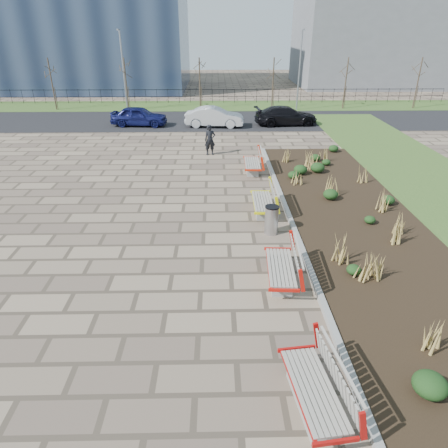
{
  "coord_description": "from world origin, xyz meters",
  "views": [
    {
      "loc": [
        1.28,
        -7.85,
        6.3
      ],
      "look_at": [
        1.5,
        3.0,
        0.9
      ],
      "focal_mm": 32.0,
      "sensor_mm": 36.0,
      "label": 1
    }
  ],
  "objects_px": {
    "bench_a": "(314,386)",
    "pedestrian": "(210,140)",
    "lamp_west": "(124,72)",
    "bench_d": "(252,162)",
    "lamp_east": "(299,71)",
    "bench_c": "(263,200)",
    "car_black": "(286,116)",
    "car_blue": "(139,116)",
    "bench_b": "(281,265)",
    "car_silver": "(214,117)",
    "litter_bin": "(271,220)"
  },
  "relations": [
    {
      "from": "litter_bin",
      "to": "car_black",
      "type": "bearing_deg",
      "value": 79.27
    },
    {
      "from": "bench_d",
      "to": "pedestrian",
      "type": "bearing_deg",
      "value": 127.16
    },
    {
      "from": "bench_b",
      "to": "lamp_east",
      "type": "xyz_separation_m",
      "value": [
        5.0,
        24.74,
        2.54
      ]
    },
    {
      "from": "car_blue",
      "to": "lamp_east",
      "type": "xyz_separation_m",
      "value": [
        12.05,
        5.6,
        2.36
      ]
    },
    {
      "from": "bench_d",
      "to": "lamp_east",
      "type": "distance_m",
      "value": 16.53
    },
    {
      "from": "bench_b",
      "to": "car_blue",
      "type": "relative_size",
      "value": 0.55
    },
    {
      "from": "lamp_west",
      "to": "bench_d",
      "type": "bearing_deg",
      "value": -59.93
    },
    {
      "from": "bench_a",
      "to": "lamp_east",
      "type": "height_order",
      "value": "lamp_east"
    },
    {
      "from": "car_silver",
      "to": "lamp_east",
      "type": "relative_size",
      "value": 0.67
    },
    {
      "from": "car_silver",
      "to": "lamp_west",
      "type": "distance_m",
      "value": 9.65
    },
    {
      "from": "lamp_east",
      "to": "bench_a",
      "type": "bearing_deg",
      "value": -99.86
    },
    {
      "from": "litter_bin",
      "to": "lamp_west",
      "type": "xyz_separation_m",
      "value": [
        -9.11,
        21.92,
        2.56
      ]
    },
    {
      "from": "bench_c",
      "to": "pedestrian",
      "type": "xyz_separation_m",
      "value": [
        -2.04,
        7.53,
        0.31
      ]
    },
    {
      "from": "pedestrian",
      "to": "litter_bin",
      "type": "bearing_deg",
      "value": -86.76
    },
    {
      "from": "bench_c",
      "to": "car_black",
      "type": "height_order",
      "value": "car_black"
    },
    {
      "from": "bench_d",
      "to": "lamp_west",
      "type": "xyz_separation_m",
      "value": [
        -9.0,
        15.54,
        2.54
      ]
    },
    {
      "from": "bench_a",
      "to": "car_blue",
      "type": "distance_m",
      "value": 24.22
    },
    {
      "from": "litter_bin",
      "to": "car_silver",
      "type": "xyz_separation_m",
      "value": [
        -1.91,
        15.93,
        0.19
      ]
    },
    {
      "from": "car_silver",
      "to": "lamp_east",
      "type": "bearing_deg",
      "value": -44.02
    },
    {
      "from": "litter_bin",
      "to": "lamp_west",
      "type": "bearing_deg",
      "value": 112.56
    },
    {
      "from": "lamp_west",
      "to": "lamp_east",
      "type": "xyz_separation_m",
      "value": [
        14.0,
        0.0,
        0.0
      ]
    },
    {
      "from": "litter_bin",
      "to": "car_blue",
      "type": "xyz_separation_m",
      "value": [
        -7.16,
        16.31,
        0.19
      ]
    },
    {
      "from": "lamp_west",
      "to": "lamp_east",
      "type": "relative_size",
      "value": 1.0
    },
    {
      "from": "bench_b",
      "to": "bench_c",
      "type": "xyz_separation_m",
      "value": [
        0.0,
        4.53,
        0.0
      ]
    },
    {
      "from": "bench_a",
      "to": "bench_c",
      "type": "bearing_deg",
      "value": 82.98
    },
    {
      "from": "bench_d",
      "to": "car_black",
      "type": "height_order",
      "value": "car_black"
    },
    {
      "from": "bench_d",
      "to": "car_black",
      "type": "relative_size",
      "value": 0.48
    },
    {
      "from": "bench_a",
      "to": "pedestrian",
      "type": "xyz_separation_m",
      "value": [
        -2.04,
        16.1,
        0.31
      ]
    },
    {
      "from": "litter_bin",
      "to": "pedestrian",
      "type": "distance_m",
      "value": 9.49
    },
    {
      "from": "bench_c",
      "to": "litter_bin",
      "type": "distance_m",
      "value": 1.72
    },
    {
      "from": "bench_c",
      "to": "bench_d",
      "type": "distance_m",
      "value": 4.66
    },
    {
      "from": "bench_b",
      "to": "lamp_west",
      "type": "bearing_deg",
      "value": 113.5
    },
    {
      "from": "bench_b",
      "to": "pedestrian",
      "type": "distance_m",
      "value": 12.24
    },
    {
      "from": "bench_c",
      "to": "bench_d",
      "type": "height_order",
      "value": "same"
    },
    {
      "from": "litter_bin",
      "to": "car_silver",
      "type": "bearing_deg",
      "value": 96.85
    },
    {
      "from": "bench_b",
      "to": "car_black",
      "type": "xyz_separation_m",
      "value": [
        3.21,
        19.2,
        0.16
      ]
    },
    {
      "from": "pedestrian",
      "to": "car_black",
      "type": "xyz_separation_m",
      "value": [
        5.25,
        7.14,
        -0.15
      ]
    },
    {
      "from": "bench_b",
      "to": "car_silver",
      "type": "relative_size",
      "value": 0.52
    },
    {
      "from": "bench_b",
      "to": "car_silver",
      "type": "distance_m",
      "value": 18.83
    },
    {
      "from": "bench_c",
      "to": "car_black",
      "type": "bearing_deg",
      "value": 78.6
    },
    {
      "from": "bench_a",
      "to": "car_black",
      "type": "relative_size",
      "value": 0.48
    },
    {
      "from": "pedestrian",
      "to": "lamp_east",
      "type": "height_order",
      "value": "lamp_east"
    },
    {
      "from": "car_black",
      "to": "lamp_west",
      "type": "height_order",
      "value": "lamp_west"
    },
    {
      "from": "bench_d",
      "to": "pedestrian",
      "type": "xyz_separation_m",
      "value": [
        -2.04,
        2.87,
        0.31
      ]
    },
    {
      "from": "bench_c",
      "to": "car_silver",
      "type": "xyz_separation_m",
      "value": [
        -1.81,
        14.21,
        0.18
      ]
    },
    {
      "from": "bench_d",
      "to": "car_blue",
      "type": "height_order",
      "value": "car_blue"
    },
    {
      "from": "bench_a",
      "to": "litter_bin",
      "type": "bearing_deg",
      "value": 82.09
    },
    {
      "from": "litter_bin",
      "to": "car_silver",
      "type": "relative_size",
      "value": 0.24
    },
    {
      "from": "bench_c",
      "to": "bench_a",
      "type": "bearing_deg",
      "value": -89.06
    },
    {
      "from": "car_blue",
      "to": "lamp_east",
      "type": "height_order",
      "value": "lamp_east"
    }
  ]
}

